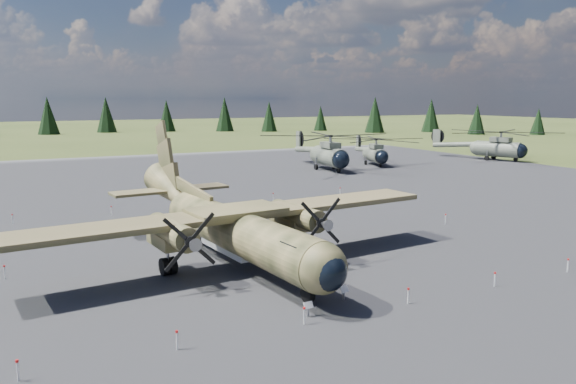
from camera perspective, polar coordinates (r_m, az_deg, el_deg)
name	(u,v)px	position (r m, az deg, el deg)	size (l,w,h in m)	color
ground	(265,247)	(39.96, -2.34, -5.57)	(500.00, 500.00, 0.00)	#505B28
apron	(218,220)	(49.02, -7.09, -2.81)	(120.00, 120.00, 0.04)	#5B5B60
transport_plane	(229,221)	(35.96, -6.03, -2.98)	(27.98, 25.31, 9.20)	#393C20
helicopter_near	(329,145)	(81.87, 4.16, 4.77)	(22.30, 24.95, 5.19)	slate
helicopter_mid	(375,146)	(88.96, 8.85, 4.61)	(20.66, 21.04, 4.21)	slate
helicopter_far	(498,140)	(101.25, 20.54, 5.00)	(25.01, 25.07, 4.95)	slate
info_placard_left	(308,307)	(27.49, 2.07, -11.56)	(0.49, 0.25, 0.75)	gray
info_placard_right	(344,291)	(29.68, 5.73, -9.94)	(0.54, 0.34, 0.79)	gray
barrier_fence	(260,241)	(39.58, -2.91, -4.96)	(33.12, 29.62, 0.85)	white
treeline	(261,177)	(39.83, -2.75, 1.54)	(304.58, 298.50, 10.97)	black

